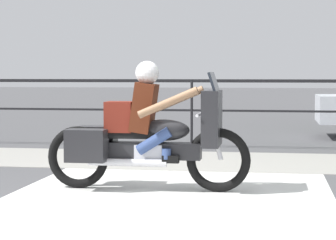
# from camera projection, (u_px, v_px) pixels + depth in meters

# --- Properties ---
(ground_plane) EXTENTS (120.00, 120.00, 0.00)m
(ground_plane) POSITION_uv_depth(u_px,v_px,m) (135.00, 199.00, 7.42)
(ground_plane) COLOR #4C4C4F
(sidewalk_band) EXTENTS (44.00, 2.40, 0.01)m
(sidewalk_band) POSITION_uv_depth(u_px,v_px,m) (178.00, 160.00, 10.77)
(sidewalk_band) COLOR #99968E
(sidewalk_band) RESTS_ON ground
(crosswalk_band) EXTENTS (3.78, 6.00, 0.01)m
(crosswalk_band) POSITION_uv_depth(u_px,v_px,m) (163.00, 203.00, 7.17)
(crosswalk_band) COLOR silver
(crosswalk_band) RESTS_ON ground
(fence_railing) EXTENTS (36.00, 0.05, 1.32)m
(fence_railing) POSITION_uv_depth(u_px,v_px,m) (192.00, 94.00, 12.47)
(fence_railing) COLOR black
(fence_railing) RESTS_ON ground
(motorcycle) EXTENTS (2.52, 0.76, 1.58)m
(motorcycle) POSITION_uv_depth(u_px,v_px,m) (147.00, 134.00, 7.96)
(motorcycle) COLOR black
(motorcycle) RESTS_ON ground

